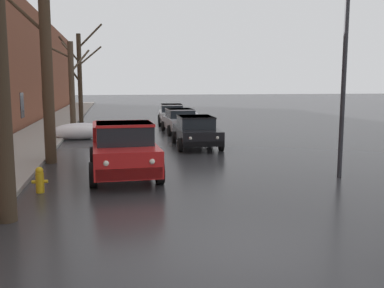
{
  "coord_description": "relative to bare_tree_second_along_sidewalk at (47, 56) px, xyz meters",
  "views": [
    {
      "loc": [
        -2.1,
        -6.86,
        2.96
      ],
      "look_at": [
        0.3,
        6.21,
        1.08
      ],
      "focal_mm": 40.71,
      "sensor_mm": 36.0,
      "label": 1
    }
  ],
  "objects": [
    {
      "name": "ground_plane",
      "position": [
        4.37,
        -9.74,
        -3.91
      ],
      "size": [
        200.0,
        200.0,
        0.0
      ],
      "primitive_type": "plane",
      "color": "#2B2B2D"
    },
    {
      "name": "left_sidewalk_slab",
      "position": [
        -1.71,
        8.26,
        -3.84
      ],
      "size": [
        2.94,
        80.0,
        0.13
      ],
      "primitive_type": "cube",
      "color": "gray",
      "rests_on": "ground"
    },
    {
      "name": "snow_bank_near_corner_left",
      "position": [
        0.5,
        6.68,
        -3.54
      ],
      "size": [
        2.74,
        0.9,
        0.76
      ],
      "color": "white",
      "rests_on": "ground"
    },
    {
      "name": "snow_bank_along_left_kerb",
      "position": [
        8.28,
        17.92,
        -3.64
      ],
      "size": [
        2.08,
        1.28,
        0.61
      ],
      "color": "white",
      "rests_on": "ground"
    },
    {
      "name": "snow_bank_mid_block_left",
      "position": [
        0.56,
        6.95,
        -3.5
      ],
      "size": [
        2.93,
        1.03,
        0.85
      ],
      "color": "white",
      "rests_on": "ground"
    },
    {
      "name": "bare_tree_second_along_sidewalk",
      "position": [
        0.0,
        0.0,
        0.0
      ],
      "size": [
        2.7,
        4.16,
        7.63
      ],
      "color": "#423323",
      "rests_on": "ground"
    },
    {
      "name": "bare_tree_mid_block",
      "position": [
        -0.04,
        9.73,
        -1.0
      ],
      "size": [
        2.77,
        1.73,
        5.4
      ],
      "color": "#4C3D2D",
      "rests_on": "ground"
    },
    {
      "name": "bare_tree_far_down_block",
      "position": [
        0.03,
        16.48,
        -0.34
      ],
      "size": [
        3.02,
        2.08,
        7.24
      ],
      "color": "#382B1E",
      "rests_on": "ground"
    },
    {
      "name": "pickup_truck_red_approaching_near_lane",
      "position": [
        2.58,
        -2.74,
        -3.02
      ],
      "size": [
        2.27,
        5.18,
        1.76
      ],
      "color": "red",
      "rests_on": "ground"
    },
    {
      "name": "sedan_black_parked_kerbside_close",
      "position": [
        6.05,
        2.98,
        -3.15
      ],
      "size": [
        2.07,
        4.18,
        1.42
      ],
      "color": "black",
      "rests_on": "ground"
    },
    {
      "name": "sedan_silver_parked_kerbside_mid",
      "position": [
        6.21,
        8.73,
        -3.15
      ],
      "size": [
        1.99,
        3.98,
        1.42
      ],
      "color": "#B7B7BC",
      "rests_on": "ground"
    },
    {
      "name": "sedan_white_parked_far_down_block",
      "position": [
        6.45,
        14.24,
        -3.15
      ],
      "size": [
        2.19,
        4.46,
        1.42
      ],
      "color": "silver",
      "rests_on": "ground"
    },
    {
      "name": "fire_hydrant",
      "position": [
        0.29,
        -4.55,
        -3.55
      ],
      "size": [
        0.42,
        0.22,
        0.71
      ],
      "color": "gold",
      "rests_on": "ground"
    },
    {
      "name": "street_lamp_post",
      "position": [
        9.24,
        -4.25,
        -0.53
      ],
      "size": [
        0.44,
        0.24,
        6.03
      ],
      "color": "#28282D",
      "rests_on": "ground"
    }
  ]
}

